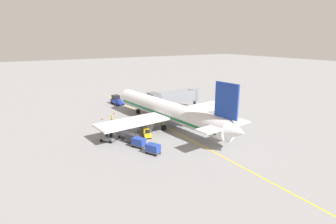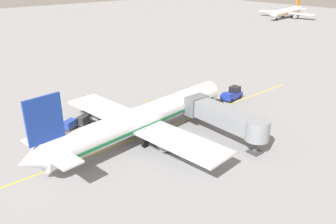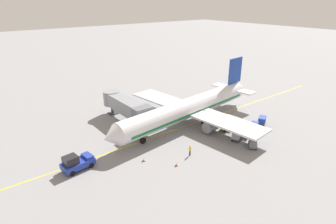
% 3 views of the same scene
% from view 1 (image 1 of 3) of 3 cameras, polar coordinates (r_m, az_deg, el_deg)
% --- Properties ---
extents(ground_plane, '(400.00, 400.00, 0.00)m').
position_cam_1_polar(ground_plane, '(52.71, 0.33, -3.55)').
color(ground_plane, gray).
extents(gate_lead_in_line, '(0.24, 80.00, 0.01)m').
position_cam_1_polar(gate_lead_in_line, '(52.71, 0.33, -3.54)').
color(gate_lead_in_line, gold).
rests_on(gate_lead_in_line, ground).
extents(parked_airliner, '(30.39, 37.35, 10.63)m').
position_cam_1_polar(parked_airliner, '(53.43, -0.04, 0.28)').
color(parked_airliner, silver).
rests_on(parked_airliner, ground).
extents(jet_bridge, '(14.34, 3.50, 4.98)m').
position_cam_1_polar(jet_bridge, '(65.09, 1.76, 3.23)').
color(jet_bridge, gray).
rests_on(jet_bridge, ground).
extents(pushback_tractor, '(2.67, 4.61, 2.40)m').
position_cam_1_polar(pushback_tractor, '(73.22, -10.67, 2.44)').
color(pushback_tractor, '#1E339E').
rests_on(pushback_tractor, ground).
extents(baggage_tug_lead, '(1.93, 2.75, 1.62)m').
position_cam_1_polar(baggage_tug_lead, '(48.20, -4.49, -4.53)').
color(baggage_tug_lead, gold).
rests_on(baggage_tug_lead, ground).
extents(baggage_tug_trailing, '(2.50, 2.70, 1.62)m').
position_cam_1_polar(baggage_tug_trailing, '(47.20, -12.78, -5.31)').
color(baggage_tug_trailing, slate).
rests_on(baggage_tug_trailing, ground).
extents(baggage_cart_front, '(2.15, 2.90, 1.58)m').
position_cam_1_polar(baggage_cart_front, '(48.23, -9.16, -4.37)').
color(baggage_cart_front, '#4C4C51').
rests_on(baggage_cart_front, ground).
extents(baggage_cart_second_in_train, '(2.15, 2.90, 1.58)m').
position_cam_1_polar(baggage_cart_second_in_train, '(45.84, -7.72, -5.36)').
color(baggage_cart_second_in_train, '#4C4C51').
rests_on(baggage_cart_second_in_train, ground).
extents(baggage_cart_third_in_train, '(2.15, 2.90, 1.58)m').
position_cam_1_polar(baggage_cart_third_in_train, '(43.83, -6.22, -6.30)').
color(baggage_cart_third_in_train, '#4C4C51').
rests_on(baggage_cart_third_in_train, ground).
extents(baggage_cart_tail_end, '(2.15, 2.90, 1.58)m').
position_cam_1_polar(baggage_cart_tail_end, '(41.22, -3.19, -7.66)').
color(baggage_cart_tail_end, '#4C4C51').
rests_on(baggage_cart_tail_end, ground).
extents(ground_crew_wing_walker, '(0.36, 0.70, 1.69)m').
position_cam_1_polar(ground_crew_wing_walker, '(57.23, -11.81, -1.35)').
color(ground_crew_wing_walker, '#232328').
rests_on(ground_crew_wing_walker, ground).
extents(safety_cone_nose_left, '(0.36, 0.36, 0.59)m').
position_cam_1_polar(safety_cone_nose_left, '(60.34, -13.78, -1.27)').
color(safety_cone_nose_left, black).
rests_on(safety_cone_nose_left, ground).
extents(safety_cone_nose_right, '(0.36, 0.36, 0.59)m').
position_cam_1_polar(safety_cone_nose_right, '(64.32, -11.27, -0.10)').
color(safety_cone_nose_right, black).
rests_on(safety_cone_nose_right, ground).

